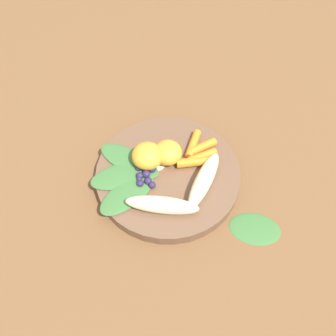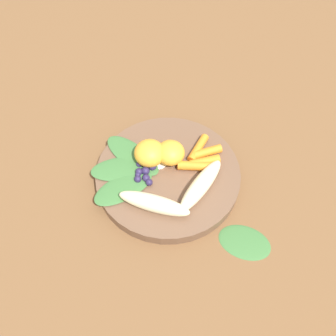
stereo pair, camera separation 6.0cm
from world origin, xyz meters
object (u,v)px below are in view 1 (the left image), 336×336
banana_peeled_right (162,205)px  orange_segment_near (147,156)px  banana_peeled_left (204,180)px  bowl (168,175)px  kale_leaf_stray (255,228)px

banana_peeled_right → orange_segment_near: 0.10m
banana_peeled_right → banana_peeled_left: bearing=41.2°
banana_peeled_left → banana_peeled_right: (-0.05, -0.06, 0.00)m
bowl → banana_peeled_left: (0.06, -0.01, 0.02)m
bowl → banana_peeled_right: size_ratio=2.12×
orange_segment_near → kale_leaf_stray: orange_segment_near is taller
banana_peeled_right → kale_leaf_stray: size_ratio=1.41×
banana_peeled_left → orange_segment_near: bearing=89.7°
bowl → banana_peeled_right: (0.01, -0.07, 0.02)m
banana_peeled_left → orange_segment_near: size_ratio=2.20×
bowl → orange_segment_near: size_ratio=4.66×
bowl → banana_peeled_right: 0.08m
bowl → orange_segment_near: bearing=170.1°
bowl → kale_leaf_stray: size_ratio=2.99×
bowl → orange_segment_near: (-0.04, 0.01, 0.03)m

